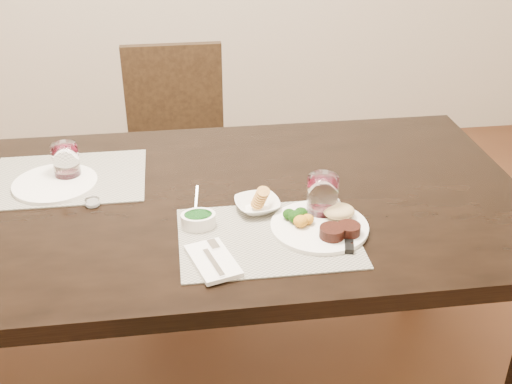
{
  "coord_description": "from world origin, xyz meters",
  "views": [
    {
      "loc": [
        -0.0,
        -1.6,
        1.66
      ],
      "look_at": [
        0.2,
        -0.11,
        0.82
      ],
      "focal_mm": 45.0,
      "sensor_mm": 36.0,
      "label": 1
    }
  ],
  "objects": [
    {
      "name": "placemat_far",
      "position": [
        -0.34,
        0.17,
        0.75
      ],
      "size": [
        0.46,
        0.34,
        0.0
      ],
      "primitive_type": "cube",
      "color": "gray",
      "rests_on": "dining_table"
    },
    {
      "name": "wine_glass_far",
      "position": [
        -0.33,
        0.18,
        0.8
      ],
      "size": [
        0.08,
        0.08,
        0.11
      ],
      "rotation": [
        0.0,
        0.0,
        -0.1
      ],
      "color": "white",
      "rests_on": "placemat_far"
    },
    {
      "name": "wine_glass_near",
      "position": [
        0.38,
        -0.14,
        0.81
      ],
      "size": [
        0.08,
        0.08,
        0.12
      ],
      "rotation": [
        0.0,
        0.0,
        -0.19
      ],
      "color": "white",
      "rests_on": "placemat_near"
    },
    {
      "name": "dining_table",
      "position": [
        0.0,
        0.0,
        0.67
      ],
      "size": [
        2.0,
        1.0,
        0.75
      ],
      "color": "black",
      "rests_on": "ground"
    },
    {
      "name": "far_plate",
      "position": [
        -0.37,
        0.13,
        0.76
      ],
      "size": [
        0.25,
        0.25,
        0.01
      ],
      "primitive_type": "cylinder",
      "color": "white",
      "rests_on": "placemat_far"
    },
    {
      "name": "chair_far",
      "position": [
        0.0,
        0.93,
        0.5
      ],
      "size": [
        0.42,
        0.42,
        0.9
      ],
      "color": "black",
      "rests_on": "ground"
    },
    {
      "name": "sauce_ramekin",
      "position": [
        0.04,
        -0.15,
        0.77
      ],
      "size": [
        0.09,
        0.14,
        0.07
      ],
      "rotation": [
        0.0,
        0.0,
        -0.17
      ],
      "color": "white",
      "rests_on": "placemat_near"
    },
    {
      "name": "dinner_plate",
      "position": [
        0.37,
        -0.21,
        0.77
      ],
      "size": [
        0.26,
        0.26,
        0.05
      ],
      "rotation": [
        0.0,
        0.0,
        0.05
      ],
      "color": "white",
      "rests_on": "placemat_near"
    },
    {
      "name": "cracker_bowl",
      "position": [
        0.21,
        -0.09,
        0.77
      ],
      "size": [
        0.14,
        0.14,
        0.05
      ],
      "rotation": [
        0.0,
        0.0,
        0.16
      ],
      "color": "white",
      "rests_on": "placemat_near"
    },
    {
      "name": "placemat_near",
      "position": [
        0.22,
        -0.23,
        0.75
      ],
      "size": [
        0.46,
        0.34,
        0.0
      ],
      "primitive_type": "cube",
      "color": "gray",
      "rests_on": "dining_table"
    },
    {
      "name": "napkin_fork",
      "position": [
        0.07,
        -0.32,
        0.76
      ],
      "size": [
        0.14,
        0.19,
        0.02
      ],
      "rotation": [
        0.0,
        0.0,
        0.29
      ],
      "color": "silver",
      "rests_on": "placemat_near"
    },
    {
      "name": "salt_cellar",
      "position": [
        -0.25,
        0.0,
        0.76
      ],
      "size": [
        0.04,
        0.04,
        0.02
      ],
      "rotation": [
        0.0,
        0.0,
        0.32
      ],
      "color": "white",
      "rests_on": "dining_table"
    },
    {
      "name": "steak_knife",
      "position": [
        0.42,
        -0.25,
        0.76
      ],
      "size": [
        0.06,
        0.27,
        0.01
      ],
      "rotation": [
        0.0,
        0.0,
        -0.24
      ],
      "color": "silver",
      "rests_on": "placemat_near"
    }
  ]
}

